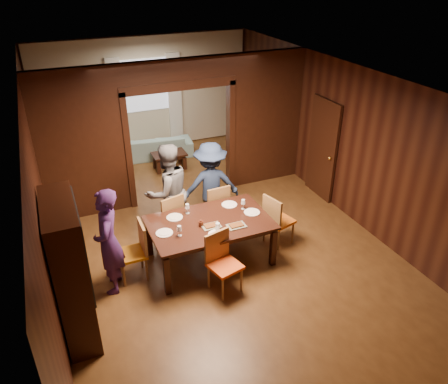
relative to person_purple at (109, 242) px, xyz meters
name	(u,v)px	position (x,y,z in m)	size (l,w,h in m)	color
floor	(211,233)	(1.94, 0.82, -0.86)	(9.00, 9.00, 0.00)	#503016
ceiling	(208,78)	(1.94, 0.82, 2.04)	(5.50, 9.00, 0.02)	silver
room_walls	(176,125)	(1.94, 2.71, 0.65)	(5.52, 9.01, 2.90)	black
person_purple	(109,242)	(0.00, 0.00, 0.00)	(0.62, 0.41, 1.71)	#3A1C52
person_grey	(168,192)	(1.23, 1.06, 0.04)	(0.88, 0.68, 1.80)	#5C5E64
person_navy	(211,185)	(2.07, 1.13, -0.02)	(1.08, 0.62, 1.67)	#1C2A47
sofa	(155,146)	(1.92, 4.67, -0.58)	(1.89, 0.74, 0.55)	#90BCBC
serving_bowl	(215,215)	(1.76, 0.16, -0.05)	(0.36, 0.36, 0.09)	black
dining_table	(210,241)	(1.64, 0.07, -0.48)	(1.98, 1.23, 0.76)	black
coffee_table	(170,161)	(2.05, 3.82, -0.66)	(0.80, 0.50, 0.40)	black
chair_left	(131,252)	(0.33, 0.13, -0.37)	(0.44, 0.44, 0.97)	#C07112
chair_right	(279,219)	(2.95, 0.07, -0.37)	(0.44, 0.44, 0.97)	orange
chair_far_l	(168,217)	(1.16, 0.92, -0.37)	(0.44, 0.44, 0.97)	#D65114
chair_far_r	(214,206)	(2.06, 0.93, -0.37)	(0.44, 0.44, 0.97)	orange
chair_near	(225,264)	(1.56, -0.73, -0.37)	(0.44, 0.44, 0.97)	#EE5116
hutch	(71,271)	(-0.59, -0.68, 0.14)	(0.40, 1.20, 2.00)	black
door_right	(322,149)	(4.64, 1.32, 0.19)	(0.06, 0.90, 2.10)	black
window_far	(145,85)	(1.94, 5.26, 0.84)	(1.20, 0.03, 1.30)	silver
curtain_left	(117,107)	(1.19, 5.22, 0.39)	(0.35, 0.06, 2.40)	white
curtain_right	(175,100)	(2.69, 5.22, 0.39)	(0.35, 0.06, 2.40)	white
plate_left	(164,233)	(0.86, 0.04, -0.09)	(0.27, 0.27, 0.01)	white
plate_far_l	(175,217)	(1.15, 0.42, -0.09)	(0.27, 0.27, 0.01)	silver
plate_far_r	(229,205)	(2.15, 0.45, -0.09)	(0.27, 0.27, 0.01)	white
plate_right	(252,212)	(2.40, 0.06, -0.09)	(0.27, 0.27, 0.01)	white
plate_near	(217,234)	(1.60, -0.32, -0.09)	(0.27, 0.27, 0.01)	white
platter_a	(211,226)	(1.61, -0.07, -0.08)	(0.30, 0.20, 0.04)	slate
platter_b	(236,225)	(1.98, -0.22, -0.08)	(0.30, 0.20, 0.04)	gray
wineglass_left	(179,231)	(1.06, -0.12, -0.01)	(0.08, 0.08, 0.18)	silver
wineglass_far	(187,209)	(1.39, 0.46, -0.01)	(0.08, 0.08, 0.18)	white
wineglass_right	(243,204)	(2.31, 0.23, -0.01)	(0.08, 0.08, 0.18)	silver
tumbler	(218,227)	(1.65, -0.22, -0.03)	(0.07, 0.07, 0.14)	white
condiment_jar	(201,223)	(1.46, 0.01, -0.04)	(0.08, 0.08, 0.11)	#471D10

